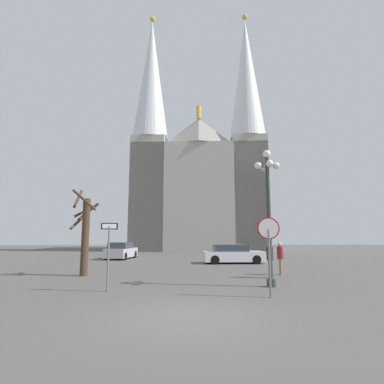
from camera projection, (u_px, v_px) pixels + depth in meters
name	position (u px, v px, depth m)	size (l,w,h in m)	color
ground_plane	(187.00, 318.00, 7.62)	(120.00, 120.00, 0.00)	#514F4C
cathedral	(199.00, 177.00, 44.83)	(19.17, 14.11, 34.58)	#ADA89E
stop_sign	(269.00, 241.00, 10.37)	(0.76, 0.10, 2.66)	slate
one_way_arrow_sign	(109.00, 248.00, 11.37)	(0.61, 0.15, 2.51)	slate
street_lamp	(268.00, 201.00, 12.70)	(1.08, 1.08, 5.65)	#2D3833
bare_tree	(85.00, 232.00, 15.91)	(1.44, 1.45, 4.51)	#473323
parked_car_near_silver	(121.00, 251.00, 27.07)	(2.35, 4.28, 1.46)	#B7B7BC
parked_car_far_white	(233.00, 254.00, 22.73)	(4.48, 1.99, 1.38)	silver
pedestrian_walking	(280.00, 255.00, 16.08)	(0.32, 0.32, 1.68)	olive
pedestrian_standing	(270.00, 256.00, 14.92)	(0.32, 0.32, 1.72)	#33663F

